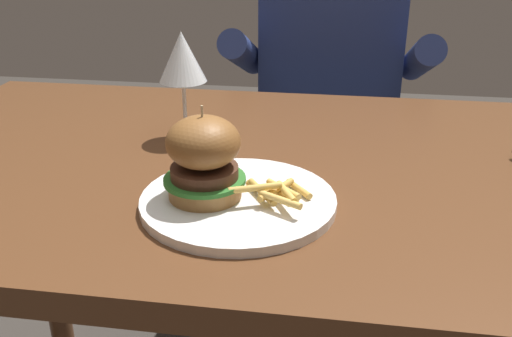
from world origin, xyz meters
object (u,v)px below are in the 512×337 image
Objects in this scene: main_plate at (238,201)px; wine_glass at (182,59)px; diner_person at (327,128)px; burger_sandwich at (204,158)px.

wine_glass is (-0.14, 0.24, 0.14)m from main_plate.
diner_person is (0.24, 0.59, -0.32)m from wine_glass.
wine_glass reaches higher than burger_sandwich.
diner_person is (0.14, 0.83, -0.25)m from burger_sandwich.
diner_person reaches higher than wine_glass.
wine_glass is at bearing 119.84° from main_plate.
diner_person is at bearing 67.99° from wine_glass.
burger_sandwich is 0.68× the size of wine_glass.
wine_glass is (-0.09, 0.25, 0.07)m from burger_sandwich.
wine_glass is at bearing -112.01° from diner_person.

